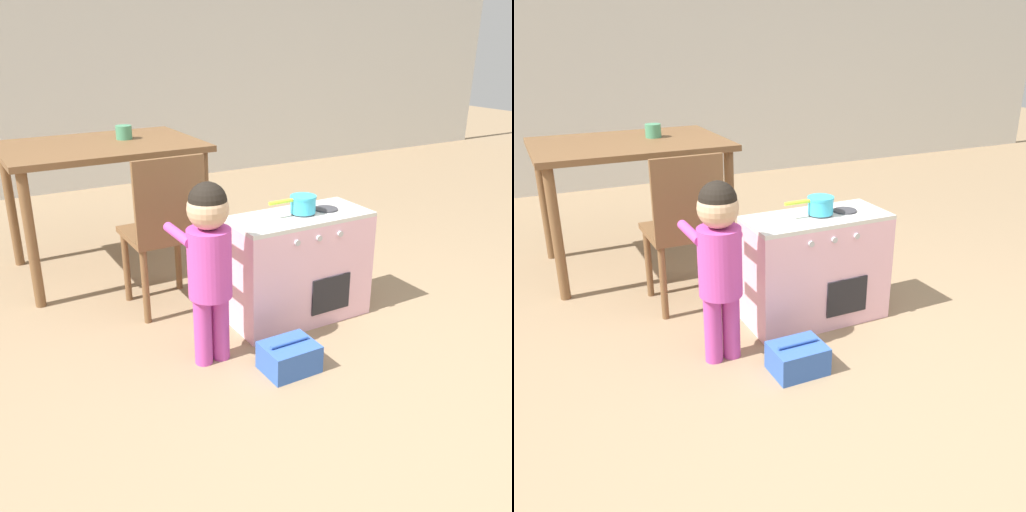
# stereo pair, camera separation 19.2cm
# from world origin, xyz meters

# --- Properties ---
(ground_plane) EXTENTS (16.00, 16.00, 0.00)m
(ground_plane) POSITION_xyz_m (0.00, 0.00, 0.00)
(ground_plane) COLOR #8E7556
(wall_back) EXTENTS (10.00, 0.06, 2.60)m
(wall_back) POSITION_xyz_m (0.00, 4.14, 1.30)
(wall_back) COLOR silver
(wall_back) RESTS_ON ground_plane
(play_kitchen) EXTENTS (0.70, 0.33, 0.56)m
(play_kitchen) POSITION_xyz_m (0.22, 1.03, 0.28)
(play_kitchen) COLOR #EAB2C6
(play_kitchen) RESTS_ON ground_plane
(toy_pot) EXTENTS (0.26, 0.13, 0.08)m
(toy_pot) POSITION_xyz_m (0.23, 1.03, 0.61)
(toy_pot) COLOR #38B2D6
(toy_pot) RESTS_ON play_kitchen
(child_figure) EXTENTS (0.21, 0.34, 0.82)m
(child_figure) POSITION_xyz_m (-0.35, 0.87, 0.52)
(child_figure) COLOR #BC429E
(child_figure) RESTS_ON ground_plane
(toy_basket) EXTENTS (0.23, 0.19, 0.15)m
(toy_basket) POSITION_xyz_m (-0.09, 0.62, 0.06)
(toy_basket) COLOR #335BB2
(toy_basket) RESTS_ON ground_plane
(dining_table) EXTENTS (1.11, 0.80, 0.78)m
(dining_table) POSITION_xyz_m (-0.42, 2.15, 0.67)
(dining_table) COLOR brown
(dining_table) RESTS_ON ground_plane
(dining_chair_near) EXTENTS (0.36, 0.36, 0.83)m
(dining_chair_near) POSITION_xyz_m (-0.33, 1.44, 0.45)
(dining_chair_near) COLOR brown
(dining_chair_near) RESTS_ON ground_plane
(cup_on_table) EXTENTS (0.10, 0.10, 0.08)m
(cup_on_table) POSITION_xyz_m (-0.26, 2.21, 0.82)
(cup_on_table) COLOR #478E66
(cup_on_table) RESTS_ON dining_table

